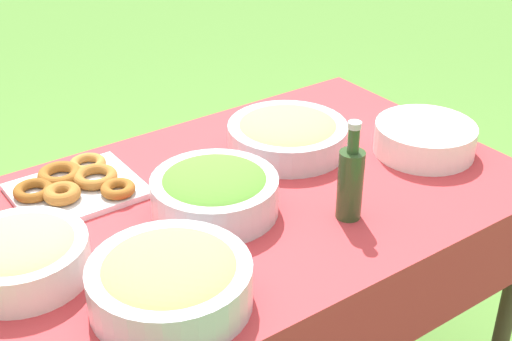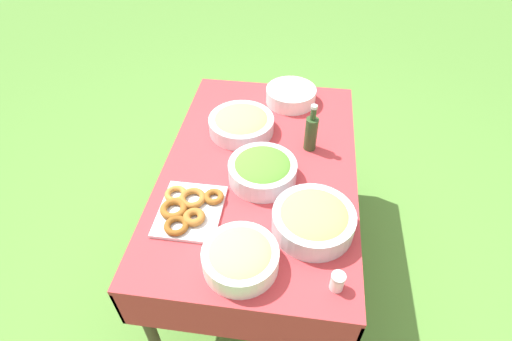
{
  "view_description": "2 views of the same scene",
  "coord_description": "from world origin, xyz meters",
  "px_view_note": "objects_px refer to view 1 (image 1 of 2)",
  "views": [
    {
      "loc": [
        0.85,
        1.26,
        1.7
      ],
      "look_at": [
        -0.01,
        0.05,
        0.85
      ],
      "focal_mm": 50.0,
      "sensor_mm": 36.0,
      "label": 1
    },
    {
      "loc": [
        1.37,
        0.17,
        2.04
      ],
      "look_at": [
        0.07,
        -0.01,
        0.79
      ],
      "focal_mm": 28.0,
      "sensor_mm": 36.0,
      "label": 2
    }
  ],
  "objects_px": {
    "donut_platter": "(76,185)",
    "bread_bowl": "(288,134)",
    "fruit_bowl": "(170,280)",
    "salad_bowl": "(215,191)",
    "plate_stack": "(425,139)",
    "olive_oil_bottle": "(350,181)",
    "pasta_bowl": "(22,256)"
  },
  "relations": [
    {
      "from": "pasta_bowl",
      "to": "fruit_bowl",
      "type": "relative_size",
      "value": 0.86
    },
    {
      "from": "donut_platter",
      "to": "fruit_bowl",
      "type": "height_order",
      "value": "fruit_bowl"
    },
    {
      "from": "donut_platter",
      "to": "fruit_bowl",
      "type": "relative_size",
      "value": 0.97
    },
    {
      "from": "pasta_bowl",
      "to": "olive_oil_bottle",
      "type": "bearing_deg",
      "value": 162.73
    },
    {
      "from": "plate_stack",
      "to": "olive_oil_bottle",
      "type": "relative_size",
      "value": 1.11
    },
    {
      "from": "fruit_bowl",
      "to": "bread_bowl",
      "type": "bearing_deg",
      "value": -146.88
    },
    {
      "from": "donut_platter",
      "to": "plate_stack",
      "type": "height_order",
      "value": "plate_stack"
    },
    {
      "from": "pasta_bowl",
      "to": "olive_oil_bottle",
      "type": "height_order",
      "value": "olive_oil_bottle"
    },
    {
      "from": "pasta_bowl",
      "to": "donut_platter",
      "type": "relative_size",
      "value": 0.88
    },
    {
      "from": "bread_bowl",
      "to": "salad_bowl",
      "type": "bearing_deg",
      "value": 24.2
    },
    {
      "from": "donut_platter",
      "to": "bread_bowl",
      "type": "distance_m",
      "value": 0.59
    },
    {
      "from": "salad_bowl",
      "to": "donut_platter",
      "type": "relative_size",
      "value": 0.96
    },
    {
      "from": "salad_bowl",
      "to": "olive_oil_bottle",
      "type": "bearing_deg",
      "value": 140.61
    },
    {
      "from": "donut_platter",
      "to": "plate_stack",
      "type": "distance_m",
      "value": 0.95
    },
    {
      "from": "pasta_bowl",
      "to": "olive_oil_bottle",
      "type": "relative_size",
      "value": 1.13
    },
    {
      "from": "fruit_bowl",
      "to": "plate_stack",
      "type": "bearing_deg",
      "value": -170.23
    },
    {
      "from": "donut_platter",
      "to": "salad_bowl",
      "type": "bearing_deg",
      "value": 130.03
    },
    {
      "from": "donut_platter",
      "to": "bread_bowl",
      "type": "xyz_separation_m",
      "value": [
        -0.57,
        0.13,
        0.03
      ]
    },
    {
      "from": "plate_stack",
      "to": "bread_bowl",
      "type": "relative_size",
      "value": 0.83
    },
    {
      "from": "plate_stack",
      "to": "donut_platter",
      "type": "bearing_deg",
      "value": -22.52
    },
    {
      "from": "olive_oil_bottle",
      "to": "bread_bowl",
      "type": "bearing_deg",
      "value": -104.26
    },
    {
      "from": "olive_oil_bottle",
      "to": "plate_stack",
      "type": "bearing_deg",
      "value": -162.65
    },
    {
      "from": "donut_platter",
      "to": "olive_oil_bottle",
      "type": "xyz_separation_m",
      "value": [
        -0.48,
        0.48,
        0.08
      ]
    },
    {
      "from": "pasta_bowl",
      "to": "plate_stack",
      "type": "bearing_deg",
      "value": 174.87
    },
    {
      "from": "fruit_bowl",
      "to": "olive_oil_bottle",
      "type": "bearing_deg",
      "value": -176.4
    },
    {
      "from": "salad_bowl",
      "to": "fruit_bowl",
      "type": "distance_m",
      "value": 0.35
    },
    {
      "from": "salad_bowl",
      "to": "plate_stack",
      "type": "relative_size",
      "value": 1.1
    },
    {
      "from": "donut_platter",
      "to": "bread_bowl",
      "type": "bearing_deg",
      "value": 167.19
    },
    {
      "from": "salad_bowl",
      "to": "olive_oil_bottle",
      "type": "distance_m",
      "value": 0.32
    },
    {
      "from": "olive_oil_bottle",
      "to": "pasta_bowl",
      "type": "bearing_deg",
      "value": -17.27
    },
    {
      "from": "bread_bowl",
      "to": "fruit_bowl",
      "type": "relative_size",
      "value": 1.01
    },
    {
      "from": "salad_bowl",
      "to": "plate_stack",
      "type": "bearing_deg",
      "value": 172.79
    }
  ]
}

